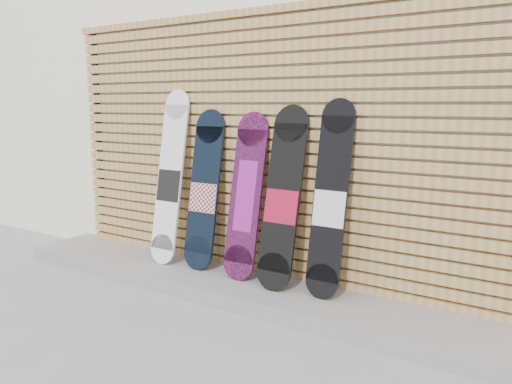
# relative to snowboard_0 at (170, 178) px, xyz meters

# --- Properties ---
(ground) EXTENTS (80.00, 80.00, 0.00)m
(ground) POSITION_rel_snowboard_0_xyz_m (1.00, -0.78, -0.88)
(ground) COLOR gray
(ground) RESTS_ON ground
(building) EXTENTS (12.00, 5.00, 3.60)m
(building) POSITION_rel_snowboard_0_xyz_m (1.50, 2.72, 0.92)
(building) COLOR white
(building) RESTS_ON ground
(concrete_step) EXTENTS (4.60, 0.70, 0.12)m
(concrete_step) POSITION_rel_snowboard_0_xyz_m (0.85, -0.10, -0.82)
(concrete_step) COLOR gray
(concrete_step) RESTS_ON ground
(slat_wall) EXTENTS (4.26, 0.08, 2.29)m
(slat_wall) POSITION_rel_snowboard_0_xyz_m (0.85, 0.19, 0.33)
(slat_wall) COLOR #AB8147
(slat_wall) RESTS_ON ground
(snowboard_0) EXTENTS (0.27, 0.32, 1.55)m
(snowboard_0) POSITION_rel_snowboard_0_xyz_m (0.00, 0.00, 0.00)
(snowboard_0) COLOR white
(snowboard_0) RESTS_ON concrete_step
(snowboard_1) EXTENTS (0.30, 0.28, 1.38)m
(snowboard_1) POSITION_rel_snowboard_0_xyz_m (0.37, 0.02, -0.08)
(snowboard_1) COLOR black
(snowboard_1) RESTS_ON concrete_step
(snowboard_2) EXTENTS (0.29, 0.30, 1.36)m
(snowboard_2) POSITION_rel_snowboard_0_xyz_m (0.81, 0.01, -0.08)
(snowboard_2) COLOR black
(snowboard_2) RESTS_ON concrete_step
(snowboard_3) EXTENTS (0.30, 0.35, 1.42)m
(snowboard_3) POSITION_rel_snowboard_0_xyz_m (1.17, -0.01, -0.06)
(snowboard_3) COLOR black
(snowboard_3) RESTS_ON concrete_step
(snowboard_4) EXTENTS (0.26, 0.29, 1.47)m
(snowboard_4) POSITION_rel_snowboard_0_xyz_m (1.56, 0.02, -0.04)
(snowboard_4) COLOR black
(snowboard_4) RESTS_ON concrete_step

